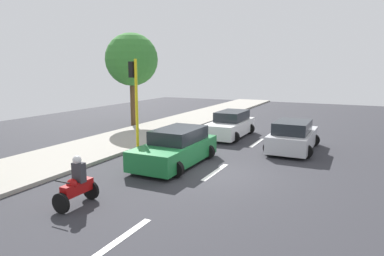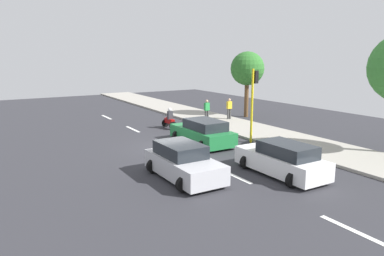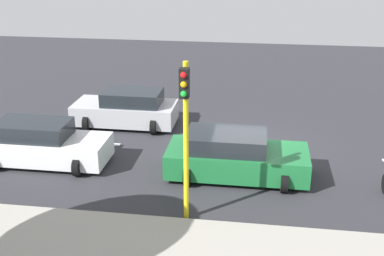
# 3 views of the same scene
# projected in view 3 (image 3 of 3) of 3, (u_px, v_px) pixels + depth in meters

# --- Properties ---
(ground_plane) EXTENTS (40.00, 60.00, 0.10)m
(ground_plane) POSITION_uv_depth(u_px,v_px,m) (246.00, 153.00, 17.78)
(ground_plane) COLOR #2D2D33
(lane_stripe_north) EXTENTS (0.20, 2.40, 0.01)m
(lane_stripe_north) POSITION_uv_depth(u_px,v_px,m) (90.00, 143.00, 18.56)
(lane_stripe_north) COLOR white
(lane_stripe_north) RESTS_ON ground
(lane_stripe_mid) EXTENTS (0.20, 2.40, 0.01)m
(lane_stripe_mid) POSITION_uv_depth(u_px,v_px,m) (246.00, 152.00, 17.76)
(lane_stripe_mid) COLOR white
(lane_stripe_mid) RESTS_ON ground
(car_white) EXTENTS (2.16, 4.44, 1.52)m
(car_white) POSITION_uv_depth(u_px,v_px,m) (42.00, 144.00, 16.68)
(car_white) COLOR white
(car_white) RESTS_ON ground
(car_green) EXTENTS (2.37, 4.57, 1.52)m
(car_green) POSITION_uv_depth(u_px,v_px,m) (235.00, 156.00, 15.74)
(car_green) COLOR #1E7238
(car_green) RESTS_ON ground
(car_silver) EXTENTS (2.28, 4.22, 1.52)m
(car_silver) POSITION_uv_depth(u_px,v_px,m) (127.00, 109.00, 20.09)
(car_silver) COLOR #B7B7BC
(car_silver) RESTS_ON ground
(traffic_light_corner) EXTENTS (0.49, 0.24, 4.50)m
(traffic_light_corner) POSITION_uv_depth(u_px,v_px,m) (185.00, 122.00, 12.42)
(traffic_light_corner) COLOR yellow
(traffic_light_corner) RESTS_ON ground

